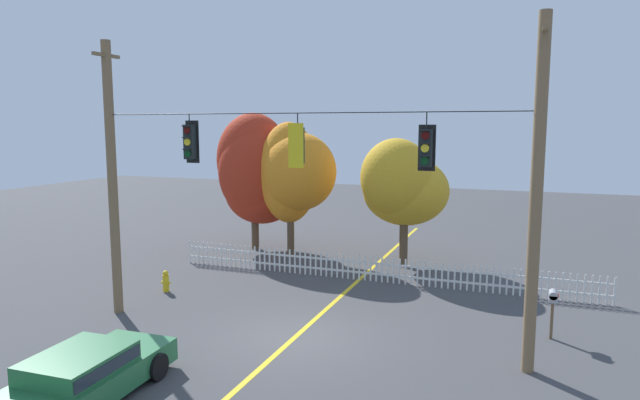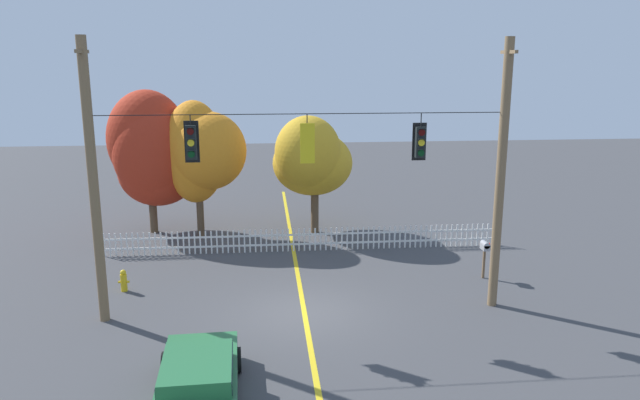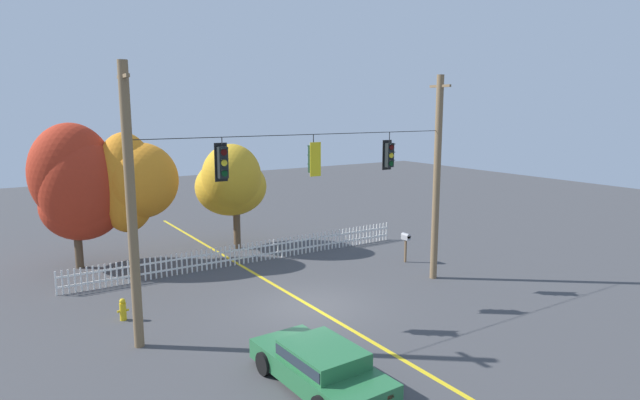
% 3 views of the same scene
% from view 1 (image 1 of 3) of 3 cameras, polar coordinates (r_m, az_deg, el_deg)
% --- Properties ---
extents(ground, '(80.00, 80.00, 0.00)m').
position_cam_1_polar(ground, '(16.09, -2.60, -13.94)').
color(ground, '#424244').
extents(lane_centerline_stripe, '(0.16, 36.00, 0.01)m').
position_cam_1_polar(lane_centerline_stripe, '(16.08, -2.60, -13.93)').
color(lane_centerline_stripe, gold).
rests_on(lane_centerline_stripe, ground).
extents(signal_support_span, '(12.58, 1.10, 8.48)m').
position_cam_1_polar(signal_support_span, '(15.05, -2.70, 1.49)').
color(signal_support_span, brown).
rests_on(signal_support_span, ground).
extents(traffic_signal_northbound_primary, '(0.43, 0.38, 1.42)m').
position_cam_1_polar(traffic_signal_northbound_primary, '(16.55, -13.22, 5.86)').
color(traffic_signal_northbound_primary, black).
extents(traffic_signal_southbound_primary, '(0.43, 0.38, 1.45)m').
position_cam_1_polar(traffic_signal_southbound_primary, '(14.91, -2.32, 5.65)').
color(traffic_signal_southbound_primary, black).
extents(traffic_signal_westbound_side, '(0.43, 0.38, 1.46)m').
position_cam_1_polar(traffic_signal_westbound_side, '(13.96, 10.86, 5.29)').
color(traffic_signal_westbound_side, black).
extents(white_picket_fence, '(16.53, 0.06, 0.97)m').
position_cam_1_polar(white_picket_fence, '(21.44, 5.53, -7.06)').
color(white_picket_fence, white).
rests_on(white_picket_fence, ground).
extents(autumn_maple_near_fence, '(3.94, 3.67, 6.54)m').
position_cam_1_polar(autumn_maple_near_fence, '(26.46, -6.57, 2.79)').
color(autumn_maple_near_fence, brown).
rests_on(autumn_maple_near_fence, ground).
extents(autumn_maple_mid, '(3.66, 3.05, 6.10)m').
position_cam_1_polar(autumn_maple_mid, '(24.84, -2.67, 2.86)').
color(autumn_maple_mid, brown).
rests_on(autumn_maple_mid, ground).
extents(autumn_oak_far_east, '(3.68, 3.95, 5.42)m').
position_cam_1_polar(autumn_oak_far_east, '(23.61, 8.40, 1.49)').
color(autumn_oak_far_east, brown).
rests_on(autumn_oak_far_east, ground).
extents(parked_car, '(2.10, 4.43, 1.15)m').
position_cam_1_polar(parked_car, '(13.45, -23.23, -16.24)').
color(parked_car, '#286B3D').
rests_on(parked_car, ground).
extents(fire_hydrant, '(0.38, 0.22, 0.77)m').
position_cam_1_polar(fire_hydrant, '(20.85, -15.59, -8.05)').
color(fire_hydrant, gold).
rests_on(fire_hydrant, ground).
extents(roadside_mailbox, '(0.25, 0.44, 1.39)m').
position_cam_1_polar(roadside_mailbox, '(16.89, 22.85, -9.41)').
color(roadside_mailbox, brown).
rests_on(roadside_mailbox, ground).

